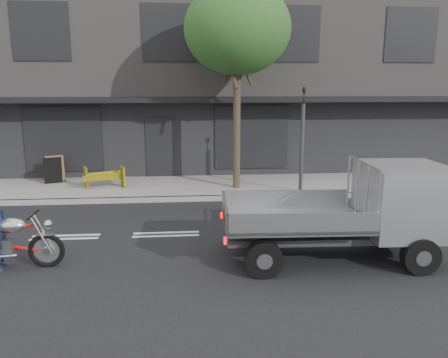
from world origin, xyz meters
TOP-DOWN VIEW (x-y plane):
  - ground at (0.00, 0.00)m, footprint 80.00×80.00m
  - sidewalk at (0.00, 4.70)m, footprint 32.00×3.20m
  - kerb at (0.00, 3.10)m, footprint 32.00×0.20m
  - building_main at (0.00, 11.30)m, footprint 26.00×10.00m
  - street_tree at (2.20, 4.20)m, footprint 3.40×3.40m
  - traffic_light_pole at (4.20, 3.35)m, footprint 0.12×0.12m
  - motorcycle at (-3.02, -1.72)m, footprint 2.19×0.64m
  - flatbed_ute at (4.55, -1.85)m, footprint 4.56×2.01m
  - construction_barrier at (-2.27, 4.37)m, footprint 1.42×0.98m
  - sandwich_board at (-4.17, 5.30)m, footprint 0.71×0.60m

SIDE VIEW (x-z plane):
  - ground at x=0.00m, z-range 0.00..0.00m
  - sidewalk at x=0.00m, z-range 0.00..0.15m
  - kerb at x=0.00m, z-range 0.00..0.15m
  - construction_barrier at x=-2.27m, z-range 0.15..0.89m
  - motorcycle at x=-3.02m, z-range 0.02..1.14m
  - sandwich_board at x=-4.17m, z-range 0.15..1.10m
  - flatbed_ute at x=4.55m, z-range 0.15..2.23m
  - traffic_light_pole at x=4.20m, z-range -0.10..3.40m
  - building_main at x=0.00m, z-range 0.00..8.00m
  - street_tree at x=2.20m, z-range 1.90..8.65m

